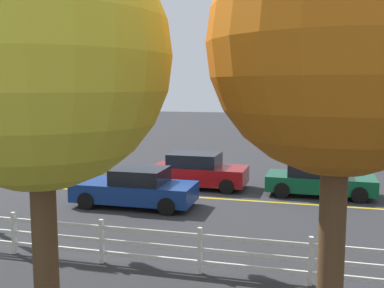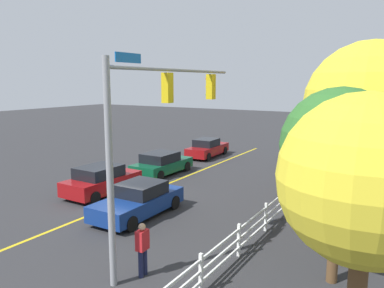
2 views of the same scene
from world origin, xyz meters
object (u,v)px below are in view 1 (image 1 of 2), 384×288
car_0 (319,179)px  car_2 (136,188)px  tree_2 (340,45)px  tree_4 (37,57)px  car_3 (198,171)px

car_0 → car_2: 7.61m
car_2 → tree_2: 11.21m
car_0 → tree_4: bearing=-110.6°
car_3 → tree_2: bearing=-64.5°
car_0 → tree_4: tree_4 is taller
car_0 → car_2: car_2 is taller
car_3 → tree_4: size_ratio=0.58×
car_0 → tree_2: 12.16m
tree_4 → car_2: bearing=-78.2°
car_0 → car_3: bearing=179.1°
car_2 → car_3: bearing=-112.3°
car_0 → tree_2: (-0.04, 11.29, 4.52)m
car_2 → tree_2: size_ratio=0.62×
car_3 → tree_4: bearing=-87.6°
tree_2 → car_2: bearing=-48.8°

